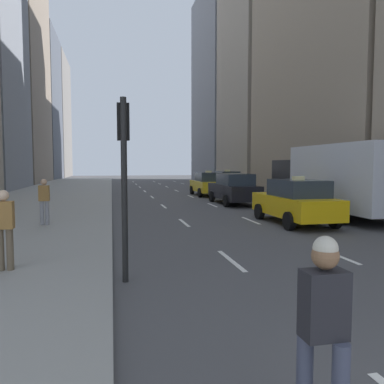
# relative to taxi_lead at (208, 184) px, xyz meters

# --- Properties ---
(sidewalk_left) EXTENTS (8.00, 66.00, 0.15)m
(sidewalk_left) POSITION_rel_taxi_lead_xyz_m (-11.00, 0.55, -0.81)
(sidewalk_left) COLOR gray
(sidewalk_left) RESTS_ON ground
(lane_markings) EXTENTS (5.72, 56.00, 0.01)m
(lane_markings) POSITION_rel_taxi_lead_xyz_m (-1.40, -3.45, -0.87)
(lane_markings) COLOR white
(lane_markings) RESTS_ON ground
(taxi_lead) EXTENTS (2.02, 4.40, 1.87)m
(taxi_lead) POSITION_rel_taxi_lead_xyz_m (0.00, 0.00, 0.00)
(taxi_lead) COLOR yellow
(taxi_lead) RESTS_ON ground
(taxi_second) EXTENTS (2.02, 4.40, 1.87)m
(taxi_second) POSITION_rel_taxi_lead_xyz_m (0.00, -13.60, 0.00)
(taxi_second) COLOR yellow
(taxi_second) RESTS_ON ground
(taxi_third) EXTENTS (2.02, 4.40, 1.87)m
(taxi_third) POSITION_rel_taxi_lead_xyz_m (2.80, 4.27, 0.00)
(taxi_third) COLOR yellow
(taxi_third) RESTS_ON ground
(sedan_black_near) EXTENTS (2.02, 4.85, 1.78)m
(sedan_black_near) POSITION_rel_taxi_lead_xyz_m (0.00, -6.06, 0.03)
(sedan_black_near) COLOR black
(sedan_black_near) RESTS_ON ground
(box_truck) EXTENTS (2.58, 8.40, 3.15)m
(box_truck) POSITION_rel_taxi_lead_xyz_m (2.80, -11.91, 0.83)
(box_truck) COLOR #262628
(box_truck) RESTS_ON ground
(skateboarder) EXTENTS (0.36, 0.80, 1.75)m
(skateboarder) POSITION_rel_taxi_lead_xyz_m (-5.32, -24.27, 0.08)
(skateboarder) COLOR brown
(skateboarder) RESTS_ON ground
(pedestrian_mid_block) EXTENTS (0.36, 0.22, 1.65)m
(pedestrian_mid_block) POSITION_rel_taxi_lead_xyz_m (-9.14, -18.76, 0.19)
(pedestrian_mid_block) COLOR brown
(pedestrian_mid_block) RESTS_ON sidewalk_left
(pedestrian_far_walking) EXTENTS (0.36, 0.22, 1.65)m
(pedestrian_far_walking) POSITION_rel_taxi_lead_xyz_m (-9.37, -12.75, 0.19)
(pedestrian_far_walking) COLOR gray
(pedestrian_far_walking) RESTS_ON sidewalk_left
(traffic_light_pole) EXTENTS (0.24, 0.42, 3.60)m
(traffic_light_pole) POSITION_rel_taxi_lead_xyz_m (-6.75, -19.47, 1.53)
(traffic_light_pole) COLOR black
(traffic_light_pole) RESTS_ON ground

